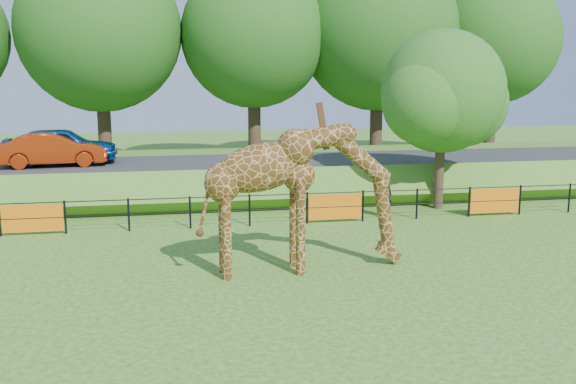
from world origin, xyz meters
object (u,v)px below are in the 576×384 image
giraffe (304,198)px  car_red (53,149)px  car_blue (61,145)px  visitor (384,195)px  tree_east (445,96)px

giraffe → car_red: (-8.03, 11.03, 0.15)m
giraffe → car_blue: size_ratio=1.22×
visitor → tree_east: 4.48m
car_blue → visitor: size_ratio=2.78×
car_red → tree_east: (14.84, -4.17, 2.18)m
car_blue → visitor: bearing=-120.2°
tree_east → car_red: bearing=164.3°
giraffe → visitor: (4.18, 5.81, -1.14)m
car_red → visitor: size_ratio=2.57×
visitor → giraffe: bearing=67.5°
giraffe → car_red: bearing=123.1°
car_blue → tree_east: size_ratio=0.66×
visitor → car_blue: bearing=-13.1°
car_red → tree_east: size_ratio=0.61×
car_blue → visitor: car_blue is taller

